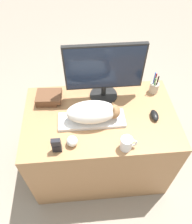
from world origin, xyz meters
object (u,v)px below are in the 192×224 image
keyboard (92,120)px  pen_cup (154,87)px  book_stack (48,98)px  computer_mouse (154,115)px  cat (94,112)px  monitor (104,70)px  coffee_mug (127,144)px  baseball (72,141)px  phone (57,146)px

keyboard → pen_cup: bearing=26.8°
pen_cup → book_stack: 0.84m
computer_mouse → book_stack: (-0.77, 0.23, 0.02)m
cat → book_stack: bearing=146.5°
cat → book_stack: size_ratio=1.85×
computer_mouse → monitor: bearing=143.7°
computer_mouse → book_stack: 0.80m
coffee_mug → pen_cup: bearing=58.3°
cat → baseball: size_ratio=5.08×
computer_mouse → baseball: (-0.60, -0.18, 0.02)m
cat → pen_cup: size_ratio=1.96×
computer_mouse → cat: bearing=179.4°
computer_mouse → baseball: size_ratio=1.42×
computer_mouse → book_stack: size_ratio=0.52×
cat → baseball: cat is taller
keyboard → book_stack: book_stack is taller
computer_mouse → baseball: 0.62m
keyboard → pen_cup: pen_cup is taller
computer_mouse → book_stack: book_stack is taller
keyboard → book_stack: size_ratio=2.35×
baseball → pen_cup: bearing=34.1°
coffee_mug → baseball: coffee_mug is taller
book_stack → monitor: bearing=3.5°
coffee_mug → monitor: bearing=101.0°
coffee_mug → cat: bearing=128.1°
monitor → computer_mouse: 0.49m
cat → phone: size_ratio=3.16×
baseball → book_stack: 0.44m
keyboard → computer_mouse: bearing=-0.6°
cat → pen_cup: pen_cup is taller
cat → baseball: bearing=-130.7°
cat → monitor: bearing=69.2°
keyboard → pen_cup: size_ratio=2.49×
book_stack → computer_mouse: bearing=-16.3°
monitor → book_stack: 0.48m
pen_cup → book_stack: size_ratio=0.94×
monitor → pen_cup: size_ratio=2.99×
pen_cup → phone: 0.90m
phone → book_stack: (-0.08, 0.45, -0.02)m
monitor → baseball: size_ratio=7.72×
phone → computer_mouse: bearing=17.6°
computer_mouse → keyboard: bearing=179.4°
monitor → coffee_mug: monitor is taller
monitor → coffee_mug: (0.09, -0.49, -0.21)m
baseball → phone: size_ratio=0.62×
keyboard → monitor: bearing=65.7°
monitor → pen_cup: (0.41, 0.01, -0.21)m
monitor → cat: bearing=-110.8°
keyboard → computer_mouse: computer_mouse is taller
book_stack → cat: bearing=-33.5°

